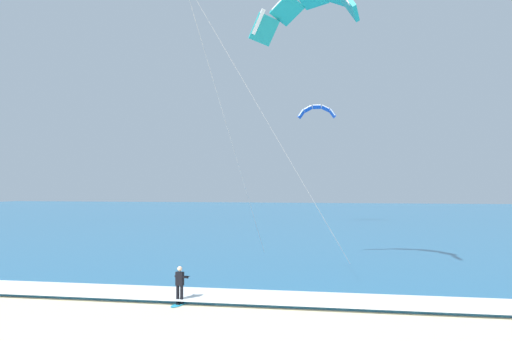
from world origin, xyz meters
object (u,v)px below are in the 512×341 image
object	(u,v)px
surfboard	(180,304)
kite_primary	(307,7)
kite_distant	(317,110)
kitesurfer	(180,283)

from	to	relation	value
surfboard	kite_primary	xyz separation A→B (m)	(5.16, 7.25, 15.59)
kite_primary	kite_distant	size ratio (longest dim) A/B	3.16
kitesurfer	kite_distant	size ratio (longest dim) A/B	0.34
surfboard	kite_distant	size ratio (longest dim) A/B	0.30
kitesurfer	kite_primary	bearing A→B (deg)	54.49
surfboard	kitesurfer	size ratio (longest dim) A/B	0.86
kite_primary	kite_distant	world-z (taller)	kite_primary
kite_primary	kite_distant	xyz separation A→B (m)	(-1.14, 35.20, -0.74)
kite_distant	surfboard	bearing A→B (deg)	-95.41
surfboard	kite_primary	size ratio (longest dim) A/B	0.09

